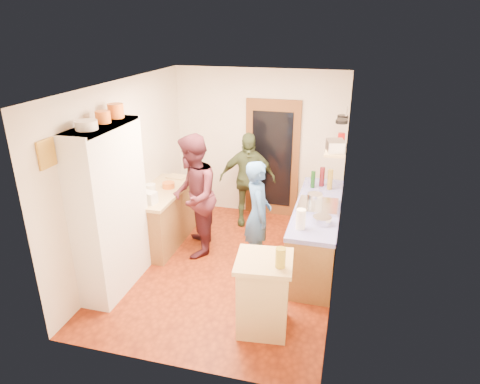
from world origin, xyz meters
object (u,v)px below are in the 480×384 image
at_px(person_hob, 260,215).
at_px(person_left, 195,195).
at_px(hutch_body, 111,210).
at_px(person_back, 248,179).
at_px(right_counter_base, 316,235).
at_px(island_base, 263,296).

height_order(person_hob, person_left, person_left).
height_order(hutch_body, person_back, hutch_body).
xyz_separation_m(hutch_body, person_back, (1.23, 2.28, -0.29)).
bearing_deg(person_left, person_back, 139.54).
height_order(right_counter_base, island_base, island_base).
xyz_separation_m(right_counter_base, person_hob, (-0.77, -0.31, 0.37)).
bearing_deg(right_counter_base, person_back, 142.27).
bearing_deg(person_back, person_hob, -82.99).
distance_m(hutch_body, right_counter_base, 2.90).
relative_size(island_base, person_back, 0.53).
distance_m(person_hob, person_left, 1.04).
bearing_deg(person_back, hutch_body, -132.44).
xyz_separation_m(hutch_body, right_counter_base, (2.50, 1.30, -0.68)).
bearing_deg(hutch_body, person_left, 57.97).
relative_size(hutch_body, island_base, 2.56).
relative_size(person_hob, person_back, 0.97).
distance_m(right_counter_base, island_base, 1.72).
bearing_deg(person_hob, hutch_body, 100.54).
distance_m(island_base, person_hob, 1.45).
bearing_deg(right_counter_base, hutch_body, -152.53).
bearing_deg(person_hob, right_counter_base, -87.59).
bearing_deg(island_base, hutch_body, 169.97).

